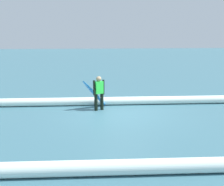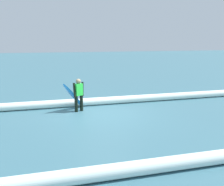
# 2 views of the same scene
# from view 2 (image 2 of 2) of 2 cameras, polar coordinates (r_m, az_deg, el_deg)

# --- Properties ---
(ground_plane) EXTENTS (135.69, 135.69, 0.00)m
(ground_plane) POSITION_cam_2_polar(r_m,az_deg,el_deg) (11.17, -1.68, -4.71)
(ground_plane) COLOR #386574
(surfer) EXTENTS (0.49, 0.37, 1.43)m
(surfer) POSITION_cam_2_polar(r_m,az_deg,el_deg) (11.70, -7.07, -0.04)
(surfer) COLOR black
(surfer) RESTS_ON ground_plane
(surfboard) EXTENTS (1.21, 1.08, 1.28)m
(surfboard) POSITION_cam_2_polar(r_m,az_deg,el_deg) (12.05, -8.16, -0.59)
(surfboard) COLOR #268CE5
(surfboard) RESTS_ON ground_plane
(wave_crest_foreground) EXTENTS (19.09, 1.43, 0.36)m
(wave_crest_foreground) POSITION_cam_2_polar(r_m,az_deg,el_deg) (12.84, -5.04, -1.87)
(wave_crest_foreground) COLOR white
(wave_crest_foreground) RESTS_ON ground_plane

